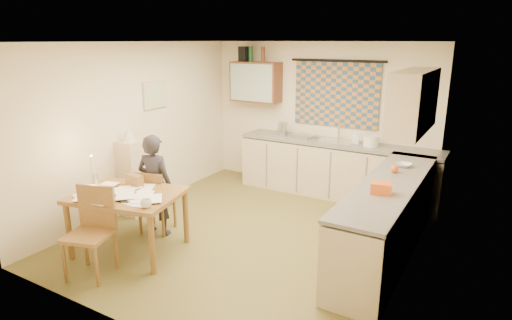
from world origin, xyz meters
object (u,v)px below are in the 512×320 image
Objects in this scene: person at (155,185)px; shelf_stand at (132,179)px; chair_far at (157,212)px; counter_back at (336,170)px; dining_table at (130,222)px; stove at (358,262)px; counter_right at (388,218)px.

person is 0.81m from shelf_stand.
chair_far is at bearing -52.68° from person.
person is at bearing 122.46° from chair_far.
shelf_stand is (-2.31, -2.29, 0.11)m from counter_back.
shelf_stand reaches higher than dining_table.
person reaches higher than shelf_stand.
stove is 0.62× the size of dining_table.
counter_back is 3.04m from stove.
chair_far is 0.42m from person.
dining_table is at bearing -150.82° from counter_right.
counter_back reaches higher than dining_table.
chair_far reaches higher than dining_table.
chair_far is at bearing 175.36° from stove.
dining_table is 1.17m from shelf_stand.
shelf_stand reaches higher than counter_right.
chair_far is at bearing -161.52° from counter_right.
person is at bearing -22.00° from shelf_stand.
chair_far is 0.80m from shelf_stand.
shelf_stand is (-3.54, -0.69, 0.11)m from counter_right.
dining_table is at bearing -46.31° from shelf_stand.
counter_back reaches higher than chair_far.
counter_back reaches higher than stove.
shelf_stand is (-0.74, 0.30, -0.12)m from person.
counter_back is at bearing 44.71° from shelf_stand.
counter_back is 2.42× the size of person.
stove is at bearing -7.86° from shelf_stand.
dining_table is 0.62m from person.
stove reaches higher than dining_table.
counter_back is 2.93× the size of shelf_stand.
counter_back is 3.79× the size of chair_far.
counter_back is 3.47m from dining_table.
dining_table is (-1.51, -3.12, -0.07)m from counter_back.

